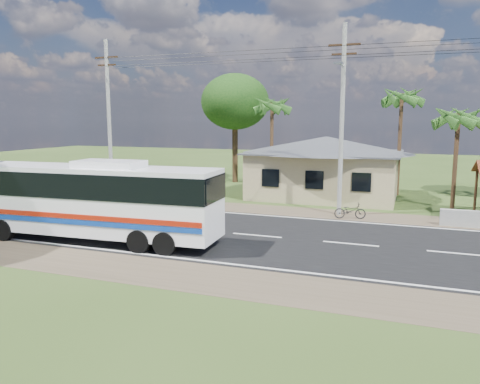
# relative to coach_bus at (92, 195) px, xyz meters

# --- Properties ---
(ground) EXTENTS (120.00, 120.00, 0.00)m
(ground) POSITION_rel_coach_bus_xyz_m (6.91, 3.56, -2.18)
(ground) COLOR #2D4217
(ground) RESTS_ON ground
(road) EXTENTS (120.00, 16.00, 0.03)m
(road) POSITION_rel_coach_bus_xyz_m (6.91, 3.56, -2.17)
(road) COLOR black
(road) RESTS_ON ground
(house) EXTENTS (12.40, 10.00, 5.00)m
(house) POSITION_rel_coach_bus_xyz_m (7.91, 16.56, 0.47)
(house) COLOR tan
(house) RESTS_ON ground
(utility_poles) EXTENTS (32.80, 2.22, 11.00)m
(utility_poles) POSITION_rel_coach_bus_xyz_m (9.58, 10.05, 3.59)
(utility_poles) COLOR #9E9E99
(utility_poles) RESTS_ON ground
(palm_near) EXTENTS (2.80, 2.80, 6.70)m
(palm_near) POSITION_rel_coach_bus_xyz_m (16.41, 14.56, 3.53)
(palm_near) COLOR #47301E
(palm_near) RESTS_ON ground
(palm_mid) EXTENTS (2.80, 2.80, 8.20)m
(palm_mid) POSITION_rel_coach_bus_xyz_m (12.91, 19.06, 4.98)
(palm_mid) COLOR #47301E
(palm_mid) RESTS_ON ground
(palm_far) EXTENTS (2.80, 2.80, 7.70)m
(palm_far) POSITION_rel_coach_bus_xyz_m (2.91, 19.56, 4.50)
(palm_far) COLOR #47301E
(palm_far) RESTS_ON ground
(tree_behind_house) EXTENTS (6.00, 6.00, 9.61)m
(tree_behind_house) POSITION_rel_coach_bus_xyz_m (-1.09, 21.56, 4.94)
(tree_behind_house) COLOR #47301E
(tree_behind_house) RESTS_ON ground
(coach_bus) EXTENTS (12.39, 3.29, 3.81)m
(coach_bus) POSITION_rel_coach_bus_xyz_m (0.00, 0.00, 0.00)
(coach_bus) COLOR white
(coach_bus) RESTS_ON ground
(motorcycle) EXTENTS (1.87, 1.02, 0.93)m
(motorcycle) POSITION_rel_coach_bus_xyz_m (10.67, 9.16, -1.71)
(motorcycle) COLOR black
(motorcycle) RESTS_ON ground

